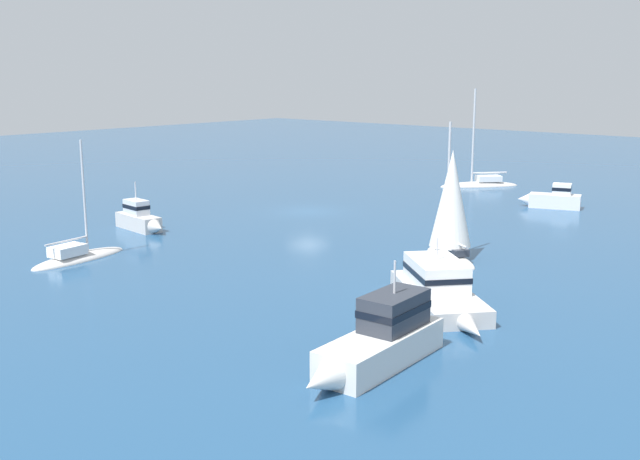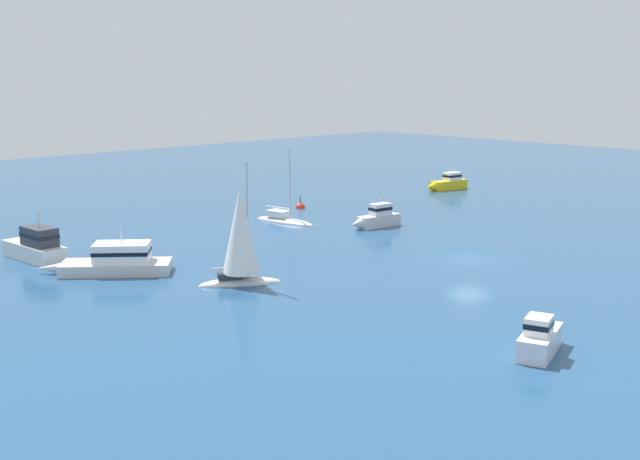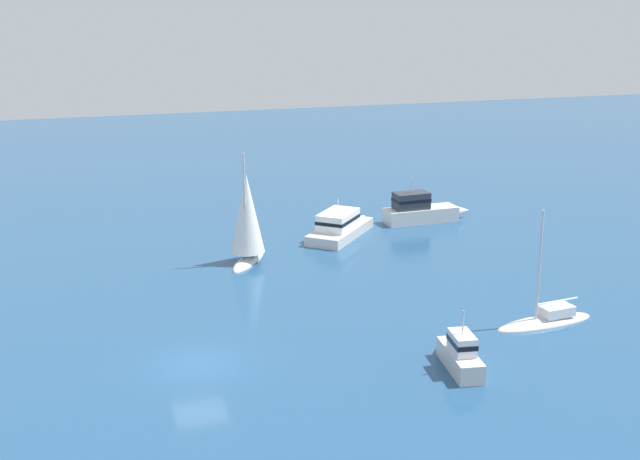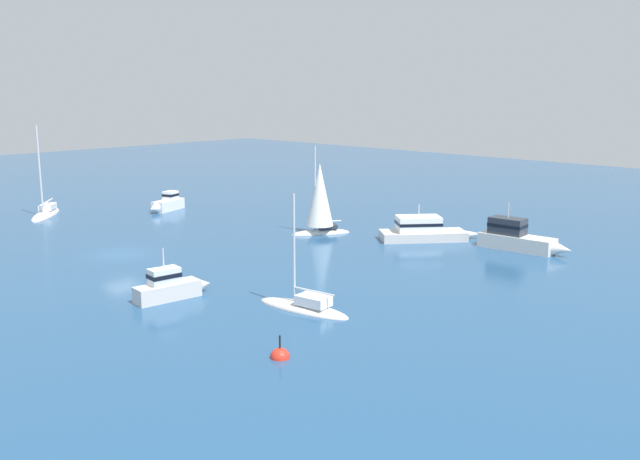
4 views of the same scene
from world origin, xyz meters
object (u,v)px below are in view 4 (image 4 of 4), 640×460
cabin_cruiser (518,238)px  channel_buoy (280,357)px  sloop (304,307)px  launch (171,286)px  yacht (46,213)px  motor_cruiser_1 (423,230)px  yacht_1 (320,201)px  powerboat (167,204)px

cabin_cruiser → channel_buoy: 26.31m
sloop → launch: bearing=21.8°
cabin_cruiser → channel_buoy: cabin_cruiser is taller
cabin_cruiser → sloop: 20.70m
yacht → sloop: 37.26m
launch → motor_cruiser_1: size_ratio=0.65×
channel_buoy → motor_cruiser_1: bearing=-68.3°
yacht → cabin_cruiser: size_ratio=1.27×
yacht_1 → powerboat: size_ratio=1.66×
yacht → yacht_1: yacht is taller
motor_cruiser_1 → sloop: bearing=-123.1°
cabin_cruiser → launch: (8.18, 24.47, -0.16)m
channel_buoy → launch: bearing=-8.9°
cabin_cruiser → motor_cruiser_1: (6.96, 2.06, -0.13)m
cabin_cruiser → powerboat: 33.53m
sloop → cabin_cruiser: bearing=-101.6°
launch → sloop: sloop is taller
launch → sloop: (-6.77, -3.83, -0.60)m
powerboat → channel_buoy: bearing=44.3°
yacht_1 → powerboat: 18.42m
yacht → sloop: bearing=36.2°
cabin_cruiser → sloop: size_ratio=1.04×
cabin_cruiser → launch: cabin_cruiser is taller
cabin_cruiser → yacht_1: (14.32, 5.96, 1.80)m
yacht_1 → channel_buoy: (-16.93, 20.20, -2.68)m
channel_buoy → sloop: bearing=-54.0°
launch → powerboat: 29.14m
launch → cabin_cruiser: bearing=-11.9°
powerboat → sloop: bearing=49.6°
yacht → powerboat: 11.04m
launch → channel_buoy: bearing=-92.3°
yacht_1 → channel_buoy: yacht_1 is taller
motor_cruiser_1 → channel_buoy: (-9.57, 24.10, -0.76)m
sloop → yacht: bearing=-12.4°
yacht_1 → powerboat: (18.15, 2.42, -2.00)m
cabin_cruiser → channel_buoy: (-2.61, 26.16, -0.89)m
yacht → motor_cruiser_1: size_ratio=1.20×
sloop → yacht_1: bearing=-56.4°
motor_cruiser_1 → sloop: (-5.56, 18.58, -0.64)m
cabin_cruiser → channel_buoy: size_ratio=4.65×
motor_cruiser_1 → sloop: size_ratio=1.11×
motor_cruiser_1 → powerboat: size_ratio=1.60×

